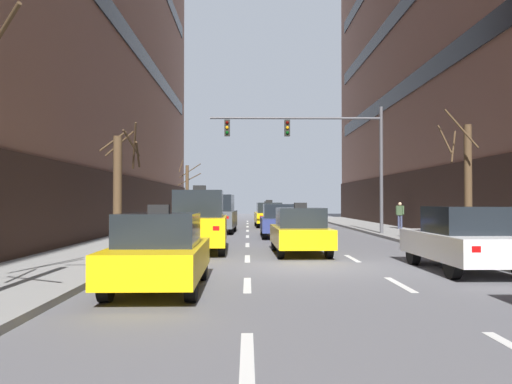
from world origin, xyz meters
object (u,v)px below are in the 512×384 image
(car_driving_2, at_px, (218,214))
(taxi_driving_4, at_px, (267,214))
(car_driving_0, at_px, (280,221))
(pedestrian_0, at_px, (400,213))
(taxi_driving_3, at_px, (160,252))
(taxi_driving_6, at_px, (300,231))
(taxi_driving_1, at_px, (269,215))
(car_parked_1, at_px, (463,239))
(street_tree_3, at_px, (467,182))
(street_tree_0, at_px, (118,188))
(street_tree_1, at_px, (187,192))
(traffic_signal_0, at_px, (322,144))
(taxi_driving_5, at_px, (199,221))

(car_driving_2, bearing_deg, taxi_driving_4, 75.02)
(car_driving_0, bearing_deg, pedestrian_0, 35.46)
(pedestrian_0, bearing_deg, taxi_driving_4, 127.08)
(taxi_driving_3, relative_size, taxi_driving_6, 0.98)
(taxi_driving_1, height_order, car_parked_1, taxi_driving_1)
(street_tree_3, distance_m, pedestrian_0, 12.56)
(taxi_driving_3, relative_size, street_tree_0, 0.94)
(street_tree_1, bearing_deg, traffic_signal_0, -56.90)
(taxi_driving_6, xyz_separation_m, pedestrian_0, (7.40, 13.39, 0.28))
(taxi_driving_4, bearing_deg, street_tree_3, -74.29)
(taxi_driving_6, bearing_deg, traffic_signal_0, 77.08)
(car_driving_0, distance_m, taxi_driving_5, 7.93)
(taxi_driving_1, bearing_deg, taxi_driving_5, -100.32)
(taxi_driving_4, xyz_separation_m, car_parked_1, (3.95, -27.75, 0.02))
(taxi_driving_4, height_order, pedestrian_0, taxi_driving_4)
(taxi_driving_3, bearing_deg, pedestrian_0, 61.67)
(street_tree_0, bearing_deg, street_tree_1, 90.09)
(taxi_driving_3, relative_size, taxi_driving_5, 0.92)
(taxi_driving_6, bearing_deg, street_tree_0, 169.86)
(car_driving_0, height_order, taxi_driving_3, taxi_driving_3)
(taxi_driving_3, bearing_deg, street_tree_3, 39.22)
(car_parked_1, xyz_separation_m, street_tree_0, (-10.12, 5.41, 1.46))
(car_driving_0, relative_size, traffic_signal_0, 0.49)
(taxi_driving_1, xyz_separation_m, street_tree_1, (-6.14, 3.98, 1.66))
(car_driving_0, xyz_separation_m, car_parked_1, (3.90, -12.26, 0.00))
(taxi_driving_5, xyz_separation_m, car_parked_1, (7.18, -5.04, -0.26))
(street_tree_1, bearing_deg, street_tree_3, -59.46)
(car_driving_2, distance_m, street_tree_3, 14.31)
(taxi_driving_4, xyz_separation_m, taxi_driving_5, (-3.24, -22.71, 0.29))
(car_driving_2, distance_m, taxi_driving_5, 10.79)
(car_parked_1, bearing_deg, pedestrian_0, 78.22)
(traffic_signal_0, distance_m, pedestrian_0, 7.75)
(taxi_driving_5, xyz_separation_m, traffic_signal_0, (5.56, 8.37, 3.69))
(car_driving_2, xyz_separation_m, taxi_driving_3, (-0.13, -18.47, -0.31))
(taxi_driving_5, xyz_separation_m, street_tree_0, (-2.93, 0.37, 1.20))
(taxi_driving_4, xyz_separation_m, street_tree_1, (-6.21, -1.26, 1.70))
(car_driving_2, bearing_deg, car_driving_0, -47.90)
(taxi_driving_6, distance_m, street_tree_1, 23.19)
(car_driving_0, bearing_deg, street_tree_0, -132.24)
(car_driving_2, xyz_separation_m, taxi_driving_6, (3.41, -11.57, -0.30))
(street_tree_3, bearing_deg, taxi_driving_3, -140.78)
(pedestrian_0, bearing_deg, taxi_driving_6, -118.94)
(taxi_driving_5, xyz_separation_m, street_tree_1, (-2.97, 21.44, 1.42))
(car_driving_0, xyz_separation_m, street_tree_0, (-6.22, -6.85, 1.46))
(taxi_driving_4, distance_m, car_parked_1, 28.03)
(taxi_driving_4, height_order, street_tree_1, street_tree_1)
(taxi_driving_1, xyz_separation_m, traffic_signal_0, (2.38, -9.09, 3.93))
(taxi_driving_3, bearing_deg, car_driving_2, 89.61)
(taxi_driving_1, distance_m, taxi_driving_6, 18.24)
(taxi_driving_4, height_order, street_tree_0, street_tree_0)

